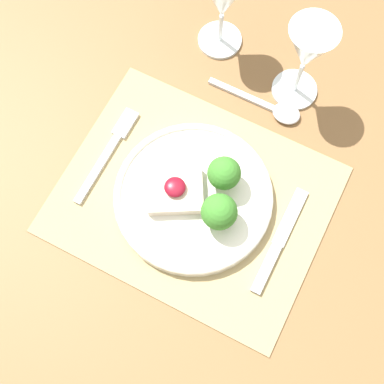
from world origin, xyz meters
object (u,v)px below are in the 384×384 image
Objects in this scene: fork at (110,149)px; spoon at (275,109)px; dinner_plate at (195,194)px; wine_glass_far at (223,0)px; wine_glass_near at (307,52)px; knife at (276,247)px.

spoon is (0.21, 0.19, -0.00)m from fork.
wine_glass_far is (-0.09, 0.28, 0.09)m from dinner_plate.
wine_glass_near reaches higher than dinner_plate.
knife is 1.09× the size of spoon.
dinner_plate is 0.21m from spoon.
spoon reaches higher than fork.
spoon is at bearing 42.74° from fork.
spoon is at bearing 76.30° from dinner_plate.
wine_glass_near is 1.04× the size of wine_glass_far.
fork is 1.12× the size of wine_glass_far.
wine_glass_near is at bearing 72.84° from spoon.
dinner_plate is at bearing -104.11° from wine_glass_near.
knife is 0.40m from wine_glass_far.
wine_glass_near is (0.23, 0.24, 0.11)m from fork.
wine_glass_near is at bearing -11.45° from wine_glass_far.
wine_glass_near is at bearing 75.89° from dinner_plate.
dinner_plate is 1.50× the size of spoon.
fork is 1.00× the size of knife.
wine_glass_far reaches higher than dinner_plate.
dinner_plate reaches higher than knife.
spoon is 0.20m from wine_glass_far.
dinner_plate is at bearing -71.52° from wine_glass_far.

